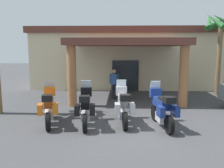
{
  "coord_description": "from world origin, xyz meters",
  "views": [
    {
      "loc": [
        -0.82,
        -8.29,
        2.85
      ],
      "look_at": [
        -0.89,
        2.79,
        1.2
      ],
      "focal_mm": 37.41,
      "sensor_mm": 36.0,
      "label": 1
    }
  ],
  "objects_px": {
    "motorcycle_orange": "(49,106)",
    "pedestrian": "(114,82)",
    "motel_building": "(125,57)",
    "motorcycle_silver": "(123,106)",
    "palm_tree_near_portico": "(221,31)",
    "motorcycle_blue": "(162,109)",
    "motorcycle_black": "(86,107)"
  },
  "relations": [
    {
      "from": "motorcycle_silver",
      "to": "motorcycle_blue",
      "type": "height_order",
      "value": "same"
    },
    {
      "from": "motorcycle_silver",
      "to": "palm_tree_near_portico",
      "type": "bearing_deg",
      "value": -49.86
    },
    {
      "from": "motorcycle_blue",
      "to": "palm_tree_near_portico",
      "type": "height_order",
      "value": "palm_tree_near_portico"
    },
    {
      "from": "motel_building",
      "to": "motorcycle_orange",
      "type": "relative_size",
      "value": 6.39
    },
    {
      "from": "motorcycle_silver",
      "to": "motel_building",
      "type": "bearing_deg",
      "value": -6.12
    },
    {
      "from": "motorcycle_silver",
      "to": "motorcycle_blue",
      "type": "distance_m",
      "value": 1.46
    },
    {
      "from": "pedestrian",
      "to": "palm_tree_near_portico",
      "type": "bearing_deg",
      "value": 89.26
    },
    {
      "from": "motorcycle_black",
      "to": "motel_building",
      "type": "bearing_deg",
      "value": -14.63
    },
    {
      "from": "motorcycle_black",
      "to": "palm_tree_near_portico",
      "type": "height_order",
      "value": "palm_tree_near_portico"
    },
    {
      "from": "motorcycle_silver",
      "to": "palm_tree_near_portico",
      "type": "distance_m",
      "value": 9.05
    },
    {
      "from": "motorcycle_black",
      "to": "pedestrian",
      "type": "relative_size",
      "value": 1.3
    },
    {
      "from": "motel_building",
      "to": "pedestrian",
      "type": "relative_size",
      "value": 8.24
    },
    {
      "from": "pedestrian",
      "to": "motorcycle_orange",
      "type": "bearing_deg",
      "value": -37.87
    },
    {
      "from": "motel_building",
      "to": "motorcycle_orange",
      "type": "xyz_separation_m",
      "value": [
        -3.37,
        -10.58,
        -1.54
      ]
    },
    {
      "from": "pedestrian",
      "to": "palm_tree_near_portico",
      "type": "height_order",
      "value": "palm_tree_near_portico"
    },
    {
      "from": "motorcycle_orange",
      "to": "motorcycle_blue",
      "type": "bearing_deg",
      "value": -105.94
    },
    {
      "from": "motorcycle_orange",
      "to": "pedestrian",
      "type": "height_order",
      "value": "pedestrian"
    },
    {
      "from": "motel_building",
      "to": "pedestrian",
      "type": "bearing_deg",
      "value": -96.91
    },
    {
      "from": "motorcycle_blue",
      "to": "motel_building",
      "type": "bearing_deg",
      "value": -3.26
    },
    {
      "from": "motorcycle_orange",
      "to": "motorcycle_silver",
      "type": "height_order",
      "value": "same"
    },
    {
      "from": "motorcycle_blue",
      "to": "palm_tree_near_portico",
      "type": "xyz_separation_m",
      "value": [
        4.73,
        6.17,
        3.27
      ]
    },
    {
      "from": "motorcycle_blue",
      "to": "palm_tree_near_portico",
      "type": "distance_m",
      "value": 8.43
    },
    {
      "from": "motel_building",
      "to": "motorcycle_silver",
      "type": "bearing_deg",
      "value": -91.24
    },
    {
      "from": "motorcycle_black",
      "to": "palm_tree_near_portico",
      "type": "bearing_deg",
      "value": -55.81
    },
    {
      "from": "motorcycle_black",
      "to": "palm_tree_near_portico",
      "type": "distance_m",
      "value": 10.18
    },
    {
      "from": "palm_tree_near_portico",
      "to": "motorcycle_silver",
      "type": "bearing_deg",
      "value": -136.73
    },
    {
      "from": "motel_building",
      "to": "motorcycle_silver",
      "type": "height_order",
      "value": "motel_building"
    },
    {
      "from": "motel_building",
      "to": "pedestrian",
      "type": "distance_m",
      "value": 6.0
    },
    {
      "from": "motorcycle_black",
      "to": "motorcycle_silver",
      "type": "xyz_separation_m",
      "value": [
        1.41,
        0.21,
        0.0
      ]
    },
    {
      "from": "motel_building",
      "to": "palm_tree_near_portico",
      "type": "height_order",
      "value": "palm_tree_near_portico"
    },
    {
      "from": "motorcycle_orange",
      "to": "pedestrian",
      "type": "relative_size",
      "value": 1.29
    },
    {
      "from": "motorcycle_blue",
      "to": "palm_tree_near_portico",
      "type": "bearing_deg",
      "value": -45.3
    }
  ]
}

